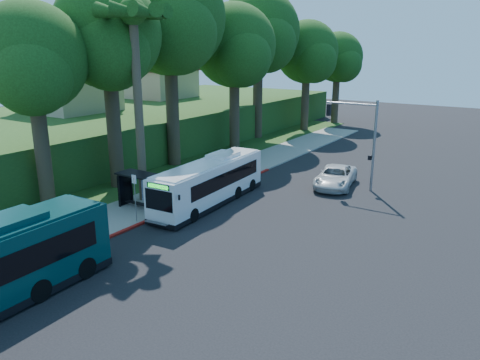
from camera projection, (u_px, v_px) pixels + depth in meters
The scene contains 18 objects.
ground at pixel (250, 216), 30.90m from camera, with size 140.00×140.00×0.00m, color black.
sidewalk at pixel (167, 197), 34.73m from camera, with size 4.50×70.00×0.12m, color gray.
red_curb at pixel (152, 219), 30.30m from camera, with size 0.25×30.00×0.13m, color #9F1711.
grass_verge at pixel (157, 172), 41.76m from camera, with size 8.00×70.00×0.06m, color #234719.
bus_shelter at pixel (138, 183), 31.93m from camera, with size 3.20×1.51×2.55m.
stop_sign_pole at pixel (135, 192), 29.15m from camera, with size 0.35×0.06×3.17m.
traffic_signal_pole at pixel (362, 133), 35.73m from camera, with size 4.10×0.30×7.00m.
palm_tree at pixel (133, 22), 30.60m from camera, with size 4.20×4.20×14.40m.
hillside_backdrop at pixel (132, 119), 56.22m from camera, with size 24.00×60.00×8.80m.
tree_0 at pixel (108, 41), 34.33m from camera, with size 8.40×8.00×15.70m.
tree_1 at pixel (170, 24), 40.85m from camera, with size 10.50×10.00×18.26m.
tree_2 at pixel (235, 50), 47.13m from camera, with size 8.82×8.40×15.12m.
tree_3 at pixel (259, 36), 54.19m from camera, with size 10.08×9.60×17.28m.
tree_4 at pixel (308, 55), 59.94m from camera, with size 8.40×8.00×14.14m.
tree_5 at pixel (338, 60), 66.07m from camera, with size 7.35×7.00×12.86m.
tree_6 at pixel (33, 64), 30.19m from camera, with size 7.56×7.20×13.74m.
white_bus at pixel (210, 181), 33.05m from camera, with size 3.03×11.29×3.33m.
pickup at pixel (336, 177), 37.28m from camera, with size 2.69×5.83×1.62m, color silver.
Camera 1 is at (15.34, -24.67, 10.83)m, focal length 35.00 mm.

